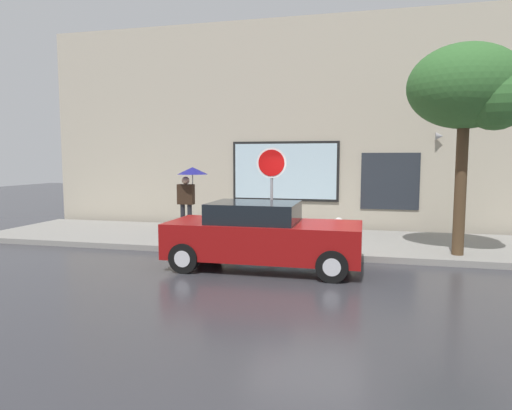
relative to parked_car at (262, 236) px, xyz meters
name	(u,v)px	position (x,y,z in m)	size (l,w,h in m)	color
ground_plane	(307,269)	(0.98, 0.10, -0.72)	(60.00, 60.00, 0.00)	#333338
sidewalk	(320,242)	(0.98, 3.10, -0.65)	(20.00, 4.00, 0.15)	gray
building_facade	(329,126)	(0.97, 5.60, 2.76)	(20.00, 0.67, 7.00)	#B2A893
parked_car	(262,236)	(0.00, 0.00, 0.00)	(4.19, 1.81, 1.46)	maroon
fire_hydrant	(338,234)	(1.56, 1.71, -0.18)	(0.30, 0.44, 0.81)	white
pedestrian_with_umbrella	(190,182)	(-3.02, 3.35, 0.99)	(0.95, 0.93, 2.01)	black
street_tree	(471,90)	(4.45, 1.71, 3.23)	(2.57, 2.18, 4.87)	#4C3823
stop_sign	(272,178)	(-0.11, 1.53, 1.22)	(0.76, 0.10, 2.54)	gray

